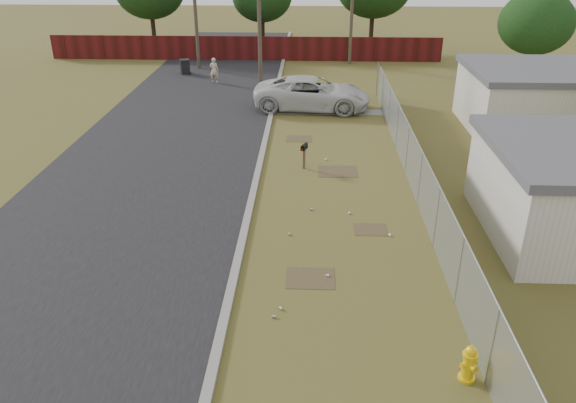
{
  "coord_description": "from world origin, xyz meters",
  "views": [
    {
      "loc": [
        -0.89,
        -18.59,
        9.03
      ],
      "look_at": [
        -1.56,
        -2.22,
        1.1
      ],
      "focal_mm": 35.0,
      "sensor_mm": 36.0,
      "label": 1
    }
  ],
  "objects_px": {
    "pickup_truck": "(312,93)",
    "mailbox": "(304,149)",
    "pedestrian": "(214,70)",
    "trash_bin": "(185,67)",
    "fire_hydrant": "(469,364)"
  },
  "relations": [
    {
      "from": "mailbox",
      "to": "trash_bin",
      "type": "height_order",
      "value": "mailbox"
    },
    {
      "from": "pedestrian",
      "to": "trash_bin",
      "type": "xyz_separation_m",
      "value": [
        -2.44,
        2.38,
        -0.3
      ]
    },
    {
      "from": "mailbox",
      "to": "pedestrian",
      "type": "relative_size",
      "value": 0.67
    },
    {
      "from": "mailbox",
      "to": "pickup_truck",
      "type": "height_order",
      "value": "pickup_truck"
    },
    {
      "from": "pickup_truck",
      "to": "pedestrian",
      "type": "height_order",
      "value": "pickup_truck"
    },
    {
      "from": "pickup_truck",
      "to": "trash_bin",
      "type": "height_order",
      "value": "pickup_truck"
    },
    {
      "from": "pickup_truck",
      "to": "mailbox",
      "type": "bearing_deg",
      "value": -177.55
    },
    {
      "from": "trash_bin",
      "to": "mailbox",
      "type": "bearing_deg",
      "value": -63.25
    },
    {
      "from": "mailbox",
      "to": "trash_bin",
      "type": "relative_size",
      "value": 1.08
    },
    {
      "from": "fire_hydrant",
      "to": "mailbox",
      "type": "height_order",
      "value": "mailbox"
    },
    {
      "from": "fire_hydrant",
      "to": "mailbox",
      "type": "bearing_deg",
      "value": 107.36
    },
    {
      "from": "pickup_truck",
      "to": "pedestrian",
      "type": "relative_size",
      "value": 3.92
    },
    {
      "from": "pedestrian",
      "to": "trash_bin",
      "type": "relative_size",
      "value": 1.62
    },
    {
      "from": "pickup_truck",
      "to": "trash_bin",
      "type": "bearing_deg",
      "value": 51.85
    },
    {
      "from": "fire_hydrant",
      "to": "pedestrian",
      "type": "xyz_separation_m",
      "value": [
        -9.9,
        26.73,
        0.37
      ]
    }
  ]
}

